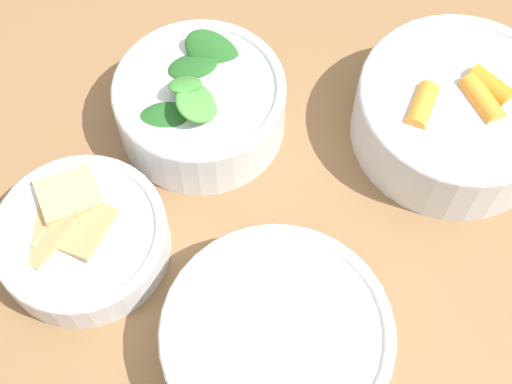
{
  "coord_description": "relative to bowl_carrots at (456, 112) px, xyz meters",
  "views": [
    {
      "loc": [
        0.22,
        0.07,
        1.3
      ],
      "look_at": [
        -0.05,
        -0.03,
        0.77
      ],
      "focal_mm": 50.0,
      "sensor_mm": 36.0,
      "label": 1
    }
  ],
  "objects": [
    {
      "name": "bowl_cookies",
      "position": [
        0.23,
        -0.26,
        -0.01
      ],
      "size": [
        0.15,
        0.15,
        0.05
      ],
      "color": "silver",
      "rests_on": "dining_table"
    },
    {
      "name": "dining_table",
      "position": [
        0.19,
        -0.11,
        -0.13
      ],
      "size": [
        1.29,
        1.07,
        0.74
      ],
      "color": "olive",
      "rests_on": "ground_plane"
    },
    {
      "name": "bowl_greens",
      "position": [
        0.08,
        -0.22,
        -0.0
      ],
      "size": [
        0.16,
        0.16,
        0.09
      ],
      "color": "silver",
      "rests_on": "dining_table"
    },
    {
      "name": "bowl_beans_hotdog",
      "position": [
        0.25,
        -0.08,
        -0.01
      ],
      "size": [
        0.18,
        0.18,
        0.06
      ],
      "color": "white",
      "rests_on": "dining_table"
    },
    {
      "name": "bowl_carrots",
      "position": [
        0.0,
        0.0,
        0.0
      ],
      "size": [
        0.18,
        0.18,
        0.07
      ],
      "color": "silver",
      "rests_on": "dining_table"
    }
  ]
}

